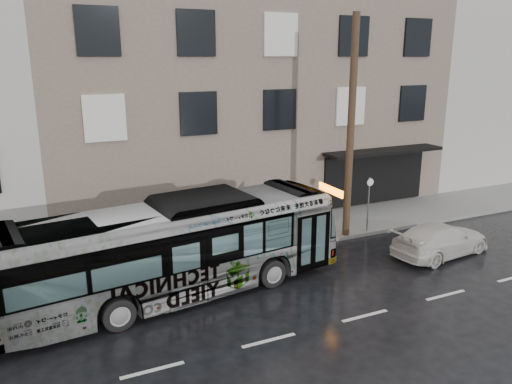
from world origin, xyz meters
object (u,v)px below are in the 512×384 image
utility_pole_front (351,129)px  sign_post (368,205)px  white_sedan (441,239)px  bus (173,250)px

utility_pole_front → sign_post: bearing=0.0°
utility_pole_front → white_sedan: (2.27, -3.08, -4.02)m
utility_pole_front → bus: (-8.07, -2.11, -3.07)m
sign_post → bus: size_ratio=0.21×
utility_pole_front → white_sedan: utility_pole_front is taller
utility_pole_front → white_sedan: bearing=-53.7°
sign_post → bus: bus is taller
bus → white_sedan: bus is taller
bus → utility_pole_front: bearing=-82.7°
white_sedan → sign_post: bearing=13.0°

